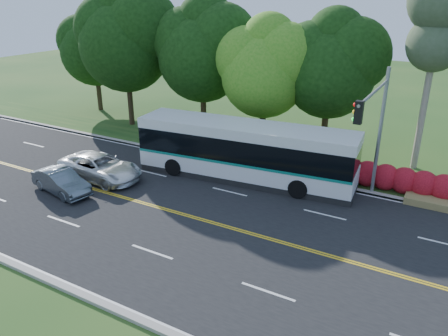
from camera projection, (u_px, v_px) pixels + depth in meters
The scene contains 12 objects.
ground at pixel (204, 221), 21.55m from camera, with size 120.00×120.00×0.00m, color #1E4918.
road at pixel (204, 220), 21.55m from camera, with size 60.00×14.00×0.02m, color black.
curb_north at pixel (265, 171), 27.28m from camera, with size 60.00×0.30×0.15m, color #A19B92.
curb_south at pixel (100, 303), 15.76m from camera, with size 60.00×0.30×0.15m, color #A19B92.
grass_verge at pixel (276, 162), 28.78m from camera, with size 60.00×4.00×0.10m, color #1E4918.
lane_markings at pixel (203, 220), 21.58m from camera, with size 57.60×13.82×0.00m.
tree_row at pixel (231, 48), 31.13m from camera, with size 44.70×9.10×13.84m.
bougainvillea_hedge at pixel (389, 179), 24.57m from camera, with size 9.50×2.25×1.50m.
traffic_signal at pixel (375, 121), 21.18m from camera, with size 0.42×6.10×7.00m.
transit_bus at pixel (245, 152), 25.71m from camera, with size 13.16×4.02×3.39m.
sedan at pixel (61, 182), 24.27m from camera, with size 1.40×4.03×1.33m, color slate.
suv at pixel (100, 167), 26.04m from camera, with size 2.47×5.36×1.49m, color silver.
Camera 1 is at (10.18, -16.03, 10.56)m, focal length 35.00 mm.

